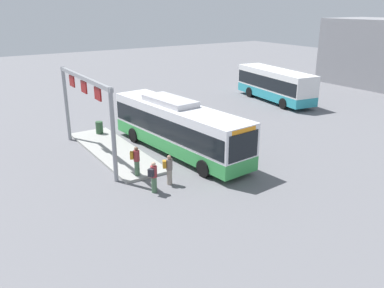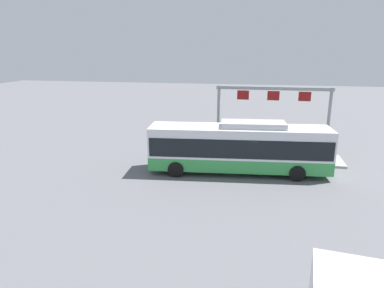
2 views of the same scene
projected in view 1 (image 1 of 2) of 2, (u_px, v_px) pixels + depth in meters
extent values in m
plane|color=slate|center=(178.00, 152.00, 25.88)|extent=(120.00, 120.00, 0.00)
cube|color=#9E9E99|center=(114.00, 151.00, 25.90)|extent=(10.00, 2.80, 0.16)
cube|color=green|center=(178.00, 141.00, 25.62)|extent=(11.78, 3.56, 0.85)
cube|color=white|center=(178.00, 121.00, 25.16)|extent=(11.78, 3.56, 1.90)
cube|color=black|center=(178.00, 124.00, 25.23)|extent=(11.55, 3.58, 1.20)
cube|color=black|center=(244.00, 146.00, 20.90)|extent=(0.24, 2.12, 1.50)
cube|color=#B7B7BC|center=(170.00, 101.00, 25.43)|extent=(4.20, 2.12, 0.36)
cube|color=orange|center=(243.00, 131.00, 20.67)|extent=(0.28, 1.75, 0.28)
cylinder|color=black|center=(235.00, 159.00, 23.46)|extent=(1.02, 0.39, 1.00)
cylinder|color=black|center=(204.00, 168.00, 22.06)|extent=(1.02, 0.39, 1.00)
cylinder|color=black|center=(162.00, 129.00, 29.07)|extent=(1.02, 0.39, 1.00)
cylinder|color=black|center=(134.00, 135.00, 27.67)|extent=(1.02, 0.39, 1.00)
cube|color=teal|center=(274.00, 93.00, 39.33)|extent=(9.83, 3.75, 0.85)
cube|color=white|center=(275.00, 79.00, 38.87)|extent=(9.83, 3.75, 1.90)
cube|color=black|center=(275.00, 82.00, 38.94)|extent=(9.65, 3.76, 1.20)
cylinder|color=black|center=(304.00, 101.00, 37.37)|extent=(1.03, 0.43, 1.00)
cylinder|color=black|center=(283.00, 104.00, 36.39)|extent=(1.03, 0.43, 1.00)
cylinder|color=black|center=(269.00, 90.00, 42.12)|extent=(1.03, 0.43, 1.00)
cylinder|color=black|center=(250.00, 92.00, 41.14)|extent=(1.03, 0.43, 1.00)
cylinder|color=#476B4C|center=(154.00, 185.00, 20.26)|extent=(0.38, 0.38, 0.85)
cylinder|color=maroon|center=(154.00, 172.00, 20.01)|extent=(0.46, 0.46, 0.60)
sphere|color=tan|center=(153.00, 164.00, 19.88)|extent=(0.22, 0.22, 0.22)
cube|color=#26262D|center=(151.00, 173.00, 19.79)|extent=(0.33, 0.30, 0.40)
cylinder|color=#476B4C|center=(137.00, 168.00, 21.91)|extent=(0.38, 0.38, 0.85)
cylinder|color=maroon|center=(136.00, 156.00, 21.67)|extent=(0.46, 0.46, 0.60)
sphere|color=brown|center=(136.00, 149.00, 21.53)|extent=(0.22, 0.22, 0.22)
cube|color=#BF7F1E|center=(132.00, 155.00, 21.63)|extent=(0.33, 0.29, 0.40)
cylinder|color=gray|center=(170.00, 177.00, 21.16)|extent=(0.37, 0.37, 0.85)
cylinder|color=slate|center=(169.00, 164.00, 20.91)|extent=(0.45, 0.45, 0.60)
sphere|color=#9E755B|center=(169.00, 157.00, 20.78)|extent=(0.22, 0.22, 0.22)
cube|color=#BF7F1E|center=(164.00, 164.00, 20.87)|extent=(0.33, 0.28, 0.40)
cylinder|color=gray|center=(66.00, 104.00, 27.40)|extent=(0.24, 0.24, 5.20)
cylinder|color=gray|center=(113.00, 136.00, 20.82)|extent=(0.24, 0.24, 5.20)
cube|color=gray|center=(83.00, 78.00, 23.29)|extent=(8.75, 0.20, 0.24)
cube|color=maroon|center=(72.00, 81.00, 25.29)|extent=(0.90, 0.08, 0.70)
cube|color=maroon|center=(84.00, 87.00, 23.47)|extent=(0.90, 0.08, 0.70)
cube|color=maroon|center=(98.00, 94.00, 21.66)|extent=(0.90, 0.08, 0.70)
cylinder|color=#2D5133|center=(99.00, 128.00, 28.99)|extent=(0.52, 0.52, 0.90)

